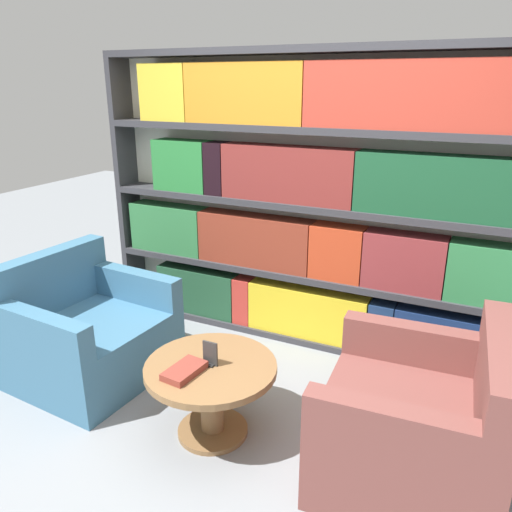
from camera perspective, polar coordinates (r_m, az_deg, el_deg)
ground_plane at (r=2.97m, az=-4.69°, el=-21.85°), size 14.00×14.00×0.00m
bookshelf at (r=3.71m, az=6.65°, el=5.67°), size 3.44×0.30×2.18m
armchair_left at (r=3.68m, az=-18.66°, el=-8.57°), size 0.93×1.00×0.84m
armchair_right at (r=2.81m, az=17.83°, el=-17.89°), size 0.93×0.99×0.84m
coffee_table at (r=2.93m, az=-5.13°, el=-14.43°), size 0.75×0.75×0.46m
table_sign at (r=2.83m, az=-5.24°, el=-11.23°), size 0.09×0.06×0.14m
stray_book at (r=2.79m, az=-8.18°, el=-12.85°), size 0.17×0.26×0.04m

